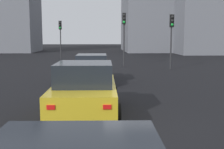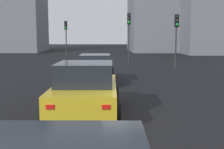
{
  "view_description": "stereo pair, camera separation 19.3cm",
  "coord_description": "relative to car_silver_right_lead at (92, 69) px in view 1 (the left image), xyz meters",
  "views": [
    {
      "loc": [
        -7.29,
        1.36,
        2.43
      ],
      "look_at": [
        0.56,
        1.01,
        1.39
      ],
      "focal_mm": 46.72,
      "sensor_mm": 36.0,
      "label": 1
    },
    {
      "loc": [
        -7.3,
        1.17,
        2.43
      ],
      "look_at": [
        0.56,
        1.01,
        1.39
      ],
      "focal_mm": 46.72,
      "sensor_mm": 36.0,
      "label": 2
    }
  ],
  "objects": [
    {
      "name": "building_facade_left",
      "position": [
        28.33,
        -15.74,
        6.45
      ],
      "size": [
        15.6,
        9.56,
        14.33
      ],
      "primitive_type": "cube",
      "color": "slate",
      "rests_on": "ground_plane"
    },
    {
      "name": "building_facade_center",
      "position": [
        32.17,
        -7.74,
        7.19
      ],
      "size": [
        13.03,
        6.46,
        15.81
      ],
      "primitive_type": "cube",
      "color": "slate",
      "rests_on": "ground_plane"
    },
    {
      "name": "traffic_light_far_left",
      "position": [
        7.83,
        -2.38,
        2.33
      ],
      "size": [
        0.32,
        0.29,
        4.24
      ],
      "rotation": [
        0.0,
        0.0,
        3.07
      ],
      "color": "#2D2D30",
      "rests_on": "ground_plane"
    },
    {
      "name": "ground_plane",
      "position": [
        -8.13,
        -1.74,
        -0.82
      ],
      "size": [
        160.0,
        160.0,
        0.2
      ],
      "primitive_type": "cube",
      "color": "black"
    },
    {
      "name": "traffic_light_near_left",
      "position": [
        15.5,
        3.63,
        2.16
      ],
      "size": [
        0.32,
        0.29,
        4.0
      ],
      "rotation": [
        0.0,
        0.0,
        3.07
      ],
      "color": "#2D2D30",
      "rests_on": "ground_plane"
    },
    {
      "name": "car_silver_right_lead",
      "position": [
        0.0,
        0.0,
        0.0
      ],
      "size": [
        4.42,
        2.0,
        1.48
      ],
      "rotation": [
        0.0,
        0.0,
        -0.01
      ],
      "color": "#A8AAB2",
      "rests_on": "ground_plane"
    },
    {
      "name": "car_yellow_right_second",
      "position": [
        -6.56,
        0.06,
        0.07
      ],
      "size": [
        4.23,
        2.15,
        1.64
      ],
      "rotation": [
        0.0,
        0.0,
        -0.02
      ],
      "color": "gold",
      "rests_on": "ground_plane"
    },
    {
      "name": "building_facade_right",
      "position": [
        30.8,
        14.26,
        6.98
      ],
      "size": [
        8.97,
        10.02,
        15.4
      ],
      "primitive_type": "cube",
      "color": "slate",
      "rests_on": "ground_plane"
    },
    {
      "name": "traffic_light_near_right",
      "position": [
        5.48,
        -5.61,
        2.13
      ],
      "size": [
        0.32,
        0.29,
        3.96
      ],
      "rotation": [
        0.0,
        0.0,
        3.22
      ],
      "color": "#2D2D30",
      "rests_on": "ground_plane"
    }
  ]
}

